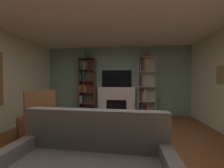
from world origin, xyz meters
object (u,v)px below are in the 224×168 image
at_px(fireplace, 116,100).
at_px(coffee_table, 101,140).
at_px(bookshelf_left, 86,85).
at_px(tv, 117,79).
at_px(bookshelf_right, 144,89).
at_px(vase_with_flowers, 147,54).
at_px(potted_plant, 87,54).
at_px(armchair, 38,115).

xyz_separation_m(fireplace, coffee_table, (-0.03, -2.97, -0.22)).
bearing_deg(bookshelf_left, tv, 4.35).
xyz_separation_m(bookshelf_right, vase_with_flowers, (0.08, -0.04, 1.30)).
bearing_deg(bookshelf_left, vase_with_flowers, -0.72).
relative_size(potted_plant, armchair, 0.27).
distance_m(bookshelf_right, vase_with_flowers, 1.31).
bearing_deg(coffee_table, fireplace, 89.33).
distance_m(bookshelf_left, potted_plant, 1.22).
bearing_deg(bookshelf_right, armchair, -138.16).
xyz_separation_m(bookshelf_left, vase_with_flowers, (2.34, -0.03, 1.17)).
distance_m(fireplace, potted_plant, 2.13).
distance_m(fireplace, tv, 0.84).
relative_size(fireplace, vase_with_flowers, 3.69).
height_order(bookshelf_left, bookshelf_right, same).
relative_size(potted_plant, vase_with_flowers, 0.75).
bearing_deg(coffee_table, bookshelf_left, 111.58).
height_order(fireplace, potted_plant, potted_plant).
bearing_deg(coffee_table, potted_plant, 110.52).
bearing_deg(fireplace, vase_with_flowers, -2.00).
xyz_separation_m(potted_plant, armchair, (-0.46, -2.32, -1.82)).
bearing_deg(armchair, vase_with_flowers, 40.42).
bearing_deg(armchair, coffee_table, -21.54).
relative_size(bookshelf_left, armchair, 1.96).
relative_size(tv, coffee_table, 1.50).
distance_m(armchair, coffee_table, 1.68).
relative_size(bookshelf_right, vase_with_flowers, 5.41).
bearing_deg(vase_with_flowers, armchair, -139.58).
xyz_separation_m(bookshelf_right, coffee_table, (-1.08, -2.97, -0.66)).
xyz_separation_m(fireplace, potted_plant, (-1.13, -0.04, 1.81)).
bearing_deg(vase_with_flowers, bookshelf_left, 179.28).
bearing_deg(bookshelf_right, potted_plant, -178.86).
xyz_separation_m(fireplace, bookshelf_left, (-1.21, -0.01, 0.59)).
bearing_deg(bookshelf_left, fireplace, 0.48).
distance_m(fireplace, armchair, 2.84).
bearing_deg(fireplace, bookshelf_left, -179.52).
distance_m(bookshelf_left, bookshelf_right, 2.26).
bearing_deg(bookshelf_right, fireplace, -179.74).
bearing_deg(armchair, tv, 56.90).
bearing_deg(tv, fireplace, -90.00).
height_order(bookshelf_left, coffee_table, bookshelf_left).
bearing_deg(vase_with_flowers, fireplace, 178.00).
height_order(bookshelf_right, potted_plant, potted_plant).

